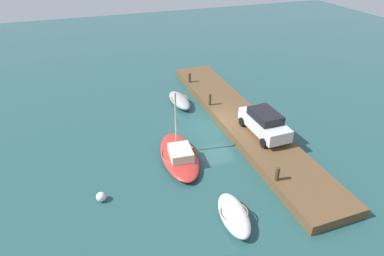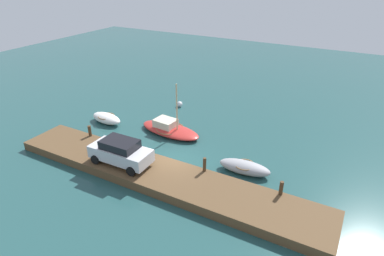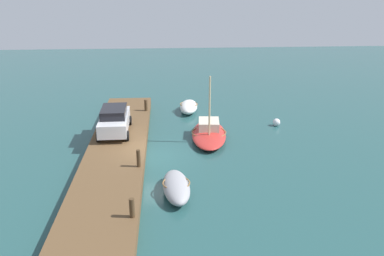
# 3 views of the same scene
# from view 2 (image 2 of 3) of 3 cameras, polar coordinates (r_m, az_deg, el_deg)

# --- Properties ---
(ground_plane) EXTENTS (84.00, 84.00, 0.00)m
(ground_plane) POSITION_cam_2_polar(r_m,az_deg,el_deg) (23.40, -3.05, -6.41)
(ground_plane) COLOR #234C4C
(dock_platform) EXTENTS (22.32, 3.53, 0.63)m
(dock_platform) POSITION_cam_2_polar(r_m,az_deg,el_deg) (21.85, -5.84, -8.21)
(dock_platform) COLOR brown
(dock_platform) RESTS_ON ground_plane
(rowboat_grey) EXTENTS (3.63, 1.57, 0.82)m
(rowboat_grey) POSITION_cam_2_polar(r_m,az_deg,el_deg) (22.63, 9.14, -6.77)
(rowboat_grey) COLOR #939399
(rowboat_grey) RESTS_ON ground_plane
(dinghy_white) EXTENTS (3.31, 1.73, 0.84)m
(dinghy_white) POSITION_cam_2_polar(r_m,az_deg,el_deg) (30.16, -14.68, 1.65)
(dinghy_white) COLOR white
(dinghy_white) RESTS_ON ground_plane
(sailboat_red) EXTENTS (5.74, 2.78, 4.51)m
(sailboat_red) POSITION_cam_2_polar(r_m,az_deg,el_deg) (27.46, -3.97, -0.11)
(sailboat_red) COLOR #B72D28
(sailboat_red) RESTS_ON ground_plane
(mooring_post_west) EXTENTS (0.25, 0.25, 0.86)m
(mooring_post_west) POSITION_cam_2_polar(r_m,az_deg,el_deg) (26.82, -17.39, -0.48)
(mooring_post_west) COLOR #47331E
(mooring_post_west) RESTS_ON dock_platform
(mooring_post_mid_west) EXTENTS (0.22, 0.22, 0.98)m
(mooring_post_mid_west) POSITION_cam_2_polar(r_m,az_deg,el_deg) (21.36, 2.20, -6.37)
(mooring_post_mid_west) COLOR #47331E
(mooring_post_mid_west) RESTS_ON dock_platform
(mooring_post_mid_east) EXTENTS (0.23, 0.23, 0.88)m
(mooring_post_mid_east) POSITION_cam_2_polar(r_m,az_deg,el_deg) (20.07, 15.28, -10.07)
(mooring_post_mid_east) COLOR #47331E
(mooring_post_mid_east) RESTS_ON dock_platform
(parked_car) EXTENTS (4.31, 2.08, 1.73)m
(parked_car) POSITION_cam_2_polar(r_m,az_deg,el_deg) (22.46, -12.35, -4.03)
(parked_car) COLOR silver
(parked_car) RESTS_ON dock_platform
(marker_buoy) EXTENTS (0.55, 0.55, 0.55)m
(marker_buoy) POSITION_cam_2_polar(r_m,az_deg,el_deg) (32.61, -2.17, 4.18)
(marker_buoy) COLOR silver
(marker_buoy) RESTS_ON ground_plane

